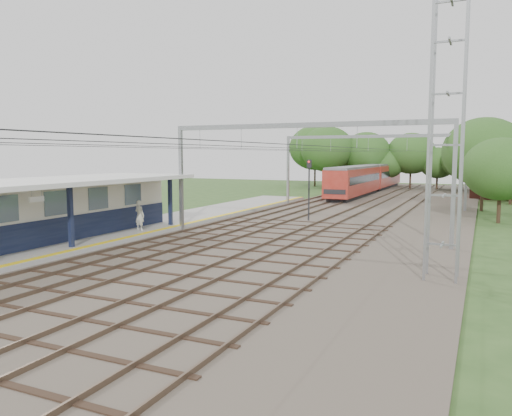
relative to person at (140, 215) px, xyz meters
The scene contains 14 objects.
ground 13.69m from the person, 62.71° to the right, with size 160.00×160.00×0.00m, color #2D4C1E.
ballast_bed 20.66m from the person, 60.19° to the left, with size 18.00×90.00×0.10m, color #473D33.
platform 2.53m from the person, 123.51° to the left, with size 5.00×52.00×0.35m, color gray.
yellow_stripe 2.34m from the person, 62.13° to the left, with size 0.45×52.00×0.01m, color yellow.
station_building 5.80m from the person, 117.22° to the right, with size 3.41×18.00×3.40m.
canopy 6.72m from the person, 103.98° to the right, with size 6.40×20.00×3.44m.
rail_tracks 19.53m from the person, 66.58° to the left, with size 11.80×88.00×0.15m.
catenary_system 16.85m from the person, 53.81° to the left, with size 17.22×88.00×7.00m.
lattice_pylon 19.29m from the person, 12.69° to the right, with size 1.30×1.30×12.00m.
tree_band 46.27m from the person, 77.36° to the left, with size 31.72×30.88×8.82m.
house_far 45.72m from the person, 60.85° to the left, with size 8.00×6.12×8.66m.
person is the anchor object (origin of this frame).
train 42.30m from the person, 82.19° to the left, with size 2.78×34.64×3.66m.
signal_post 13.28m from the person, 54.75° to the left, with size 0.33×0.27×4.73m.
Camera 1 is at (13.42, -13.22, 5.13)m, focal length 35.00 mm.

